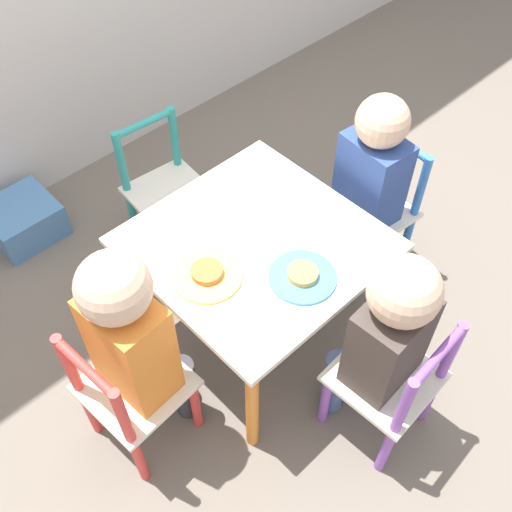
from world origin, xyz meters
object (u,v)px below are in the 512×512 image
Objects in this scene: kids_table at (256,254)px; chair_blue at (373,209)px; plate_left at (207,274)px; chair_red at (130,393)px; chair_purple at (391,384)px; chair_teal at (166,192)px; child_left at (134,336)px; child_right at (368,177)px; child_front at (385,333)px; storage_bin at (23,220)px; plate_front at (303,276)px.

chair_blue is (0.50, -0.05, -0.13)m from kids_table.
chair_red is at bearing -172.90° from plate_left.
chair_purple is 1.00× the size of chair_blue.
chair_purple is at bearing -86.07° from chair_teal.
plate_left is at bearing -87.46° from chair_red.
kids_table is 0.52m from chair_blue.
chair_red is 0.22m from child_left.
kids_table is 0.89× the size of child_right.
plate_left is at bearing -88.33° from child_right.
child_left reaches higher than chair_teal.
chair_purple is at bearing 90.00° from child_front.
storage_bin is at bearing -77.83° from child_front.
plate_left is (-0.18, 0.00, 0.06)m from kids_table.
child_front is 2.87× the size of storage_bin.
chair_blue is 2.03× the size of storage_bin.
plate_left is at bearing -70.60° from chair_purple.
plate_front is at bearing -88.67° from chair_teal.
child_right is at bearing 17.16° from plate_front.
plate_left is at bearing -86.90° from child_left.
kids_table is at bearing -90.00° from child_front.
plate_left is (-0.20, 0.45, 0.01)m from child_front.
child_front is at bearing -65.44° from plate_left.
chair_blue is 0.56m from plate_front.
chair_purple is 0.70× the size of child_right.
storage_bin is (-0.85, 0.96, -0.17)m from chair_blue.
chair_purple is at bearing -75.49° from storage_bin.
child_left is (-0.95, 0.02, 0.21)m from chair_blue.
child_front is at bearing -85.22° from plate_front.
child_left reaches higher than kids_table.
plate_front is at bearing -45.00° from plate_left.
child_right reaches higher than chair_red.
chair_teal reaches higher than kids_table.
chair_blue is 0.71× the size of child_front.
kids_table is 0.84× the size of child_left.
chair_purple reaches higher than plate_front.
plate_left is at bearing -109.11° from chair_teal.
chair_teal is at bearing 86.29° from plate_front.
plate_front is 0.75× the size of storage_bin.
child_front is at bearing -135.79° from child_left.
chair_red is 0.98m from storage_bin.
chair_teal is at bearing -46.81° from child_left.
chair_teal is 0.66× the size of child_left.
chair_teal is 0.59m from storage_bin.
child_left is at bearing -47.78° from chair_purple.
child_left is 1.03m from storage_bin.
chair_teal is at bearing -93.93° from chair_purple.
plate_left and plate_front have the same top height.
plate_left is at bearing -88.48° from chair_blue.
plate_front is (0.50, -0.14, 0.19)m from chair_red.
child_left reaches higher than chair_purple.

